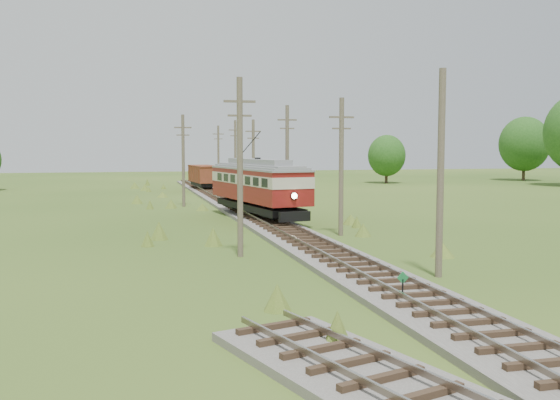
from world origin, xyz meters
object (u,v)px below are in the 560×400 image
object	(u,v)px
switch_marker	(403,284)
gravel_pile	(248,195)
gondola	(204,175)
streetcar	(258,183)

from	to	relation	value
switch_marker	gravel_pile	distance (m)	45.07
gondola	gravel_pile	world-z (taller)	gondola
switch_marker	streetcar	world-z (taller)	streetcar
gondola	gravel_pile	size ratio (longest dim) A/B	2.53
switch_marker	gondola	bearing A→B (deg)	89.81
switch_marker	gravel_pile	world-z (taller)	gravel_pile
switch_marker	gondola	distance (m)	59.72
switch_marker	gravel_pile	xyz separation A→B (m)	(3.12, 44.96, -0.10)
streetcar	switch_marker	bearing A→B (deg)	-99.72
switch_marker	streetcar	distance (m)	26.19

